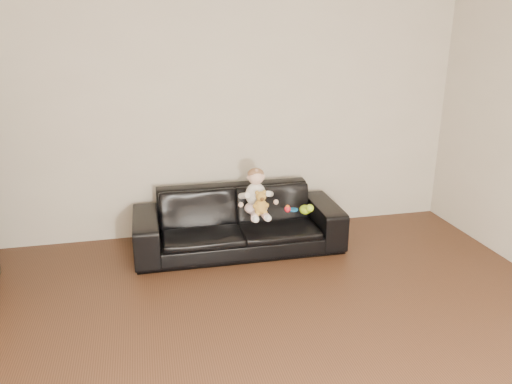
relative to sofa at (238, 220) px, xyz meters
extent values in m
plane|color=beige|center=(-0.09, 0.50, 1.01)|extent=(5.00, 0.00, 5.00)
imported|color=black|center=(0.00, 0.00, 0.00)|extent=(1.99, 0.79, 0.58)
ellipsoid|color=#FBD4D6|center=(0.16, -0.10, 0.15)|extent=(0.24, 0.21, 0.12)
ellipsoid|color=white|center=(0.16, -0.08, 0.28)|extent=(0.21, 0.17, 0.23)
sphere|color=beige|center=(0.16, -0.10, 0.46)|extent=(0.16, 0.16, 0.15)
ellipsoid|color=#8C603F|center=(0.16, -0.09, 0.49)|extent=(0.17, 0.17, 0.11)
cylinder|color=#FBD4D6|center=(0.11, -0.24, 0.13)|extent=(0.08, 0.19, 0.07)
cylinder|color=#FBD4D6|center=(0.20, -0.24, 0.13)|extent=(0.08, 0.19, 0.07)
sphere|color=white|center=(0.10, -0.34, 0.13)|extent=(0.07, 0.07, 0.06)
sphere|color=white|center=(0.21, -0.34, 0.13)|extent=(0.07, 0.07, 0.06)
cylinder|color=white|center=(0.04, -0.13, 0.30)|extent=(0.07, 0.16, 0.10)
cylinder|color=white|center=(0.28, -0.13, 0.30)|extent=(0.07, 0.16, 0.10)
ellipsoid|color=#B68834|center=(0.17, -0.24, 0.22)|extent=(0.13, 0.12, 0.14)
sphere|color=#B68834|center=(0.17, -0.26, 0.32)|extent=(0.10, 0.10, 0.10)
sphere|color=#B68834|center=(0.13, -0.24, 0.36)|extent=(0.04, 0.04, 0.04)
sphere|color=#B68834|center=(0.20, -0.24, 0.36)|extent=(0.04, 0.04, 0.04)
sphere|color=#593819|center=(0.17, -0.30, 0.31)|extent=(0.04, 0.04, 0.04)
ellipsoid|color=#9DD719|center=(0.61, -0.20, 0.14)|extent=(0.12, 0.13, 0.09)
sphere|color=red|center=(0.46, -0.12, 0.12)|extent=(0.08, 0.08, 0.06)
cylinder|color=#1B83DB|center=(0.53, -0.09, 0.10)|extent=(0.12, 0.12, 0.01)
camera|label=1|loc=(-0.84, -4.42, 1.81)|focal=35.00mm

